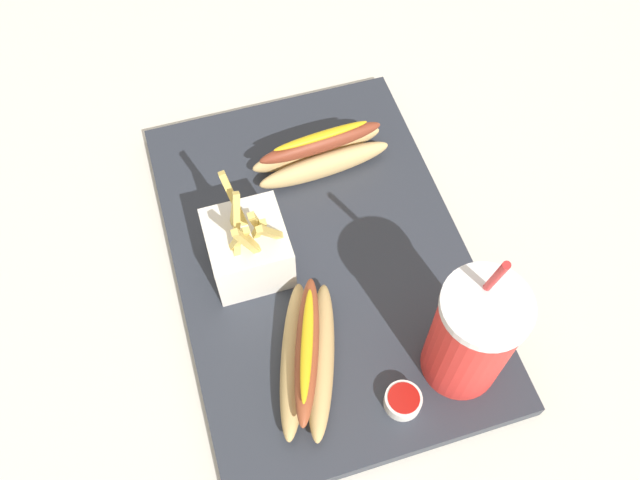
# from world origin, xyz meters

# --- Properties ---
(ground_plane) EXTENTS (2.40, 2.40, 0.02)m
(ground_plane) POSITION_xyz_m (0.00, 0.00, -0.01)
(ground_plane) COLOR silver
(food_tray) EXTENTS (0.50, 0.34, 0.02)m
(food_tray) POSITION_xyz_m (0.00, 0.00, 0.01)
(food_tray) COLOR #2D333D
(food_tray) RESTS_ON ground_plane
(soda_cup) EXTENTS (0.09, 0.09, 0.23)m
(soda_cup) POSITION_xyz_m (-0.18, -0.10, 0.10)
(soda_cup) COLOR red
(soda_cup) RESTS_ON food_tray
(fries_basket) EXTENTS (0.09, 0.09, 0.14)m
(fries_basket) POSITION_xyz_m (0.01, 0.08, 0.06)
(fries_basket) COLOR white
(fries_basket) RESTS_ON food_tray
(hot_dog_1) EXTENTS (0.07, 0.18, 0.06)m
(hot_dog_1) POSITION_xyz_m (0.12, -0.04, 0.04)
(hot_dog_1) COLOR #DBB775
(hot_dog_1) RESTS_ON food_tray
(hot_dog_2) EXTENTS (0.18, 0.11, 0.06)m
(hot_dog_2) POSITION_xyz_m (-0.13, 0.05, 0.04)
(hot_dog_2) COLOR tan
(hot_dog_2) RESTS_ON food_tray
(ketchup_cup_1) EXTENTS (0.04, 0.04, 0.02)m
(ketchup_cup_1) POSITION_xyz_m (-0.20, -0.03, 0.03)
(ketchup_cup_1) COLOR white
(ketchup_cup_1) RESTS_ON food_tray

